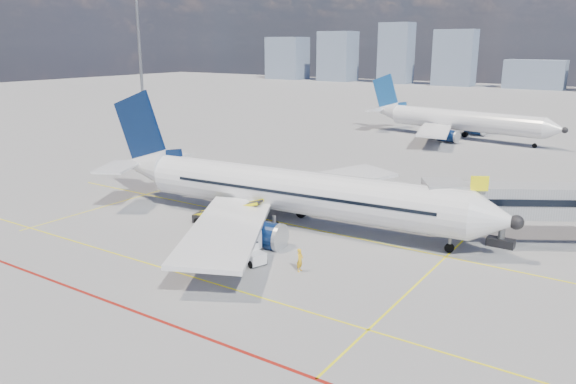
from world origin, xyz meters
name	(u,v)px	position (x,y,z in m)	size (l,w,h in m)	color
ground	(243,252)	(0.00, 0.00, 0.00)	(420.00, 420.00, 0.00)	gray
apron_markings	(205,266)	(-0.58, -3.91, 0.01)	(90.00, 35.12, 0.01)	yellow
floodlight_mast_nw	(140,58)	(-55.00, 40.00, 13.59)	(3.20, 0.61, 25.45)	slate
distant_skyline	(553,58)	(-8.32, 190.00, 10.93)	(250.33, 14.31, 28.38)	slate
main_aircraft	(281,190)	(-1.57, 7.80, 3.22)	(41.04, 35.72, 11.98)	silver
second_aircraft	(456,120)	(-3.17, 64.73, 3.23)	(36.08, 31.25, 10.73)	silver
baggage_tug	(251,253)	(1.90, -1.47, 0.77)	(2.64, 2.12, 1.62)	silver
cargo_dolly	(240,240)	(-0.17, -0.13, 1.02)	(3.54, 1.87, 1.87)	black
belt_loader	(220,217)	(-6.04, 4.32, 0.72)	(6.96, 2.83, 2.79)	black
ramp_worker	(300,260)	(5.93, -0.81, 0.88)	(0.64, 0.42, 1.77)	gold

